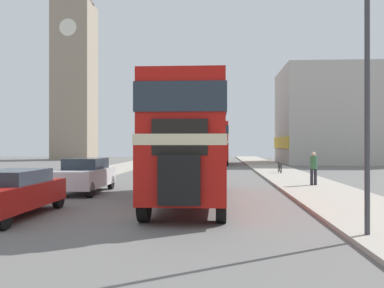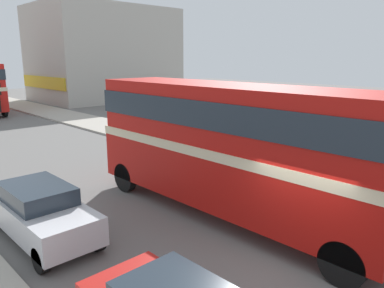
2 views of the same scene
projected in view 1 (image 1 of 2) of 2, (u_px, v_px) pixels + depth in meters
name	position (u px, v px, depth m)	size (l,w,h in m)	color
ground_plane	(148.00, 215.00, 12.86)	(120.00, 120.00, 0.00)	slate
sidewalk_right	(377.00, 216.00, 12.45)	(3.50, 120.00, 0.12)	#A8A093
double_decker_bus	(192.00, 135.00, 15.96)	(2.42, 10.49, 4.16)	#B2140F
bus_distant	(216.00, 140.00, 46.45)	(2.54, 10.05, 4.44)	red
car_parked_near	(11.00, 192.00, 12.56)	(1.66, 4.57, 1.38)	red
car_parked_mid	(85.00, 175.00, 18.87)	(1.68, 4.24, 1.53)	silver
pedestrian_walking	(314.00, 166.00, 21.24)	(0.33, 0.33, 1.65)	#282833
bicycle_on_pavement	(280.00, 168.00, 30.52)	(0.05, 1.76, 0.78)	black
street_lamp	(367.00, 63.00, 9.57)	(0.36, 0.36, 5.86)	#38383D
church_tower	(75.00, 39.00, 60.68)	(5.55, 5.55, 33.55)	gray
shop_building_block	(350.00, 116.00, 48.08)	(15.50, 11.07, 10.64)	#B2ADA3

